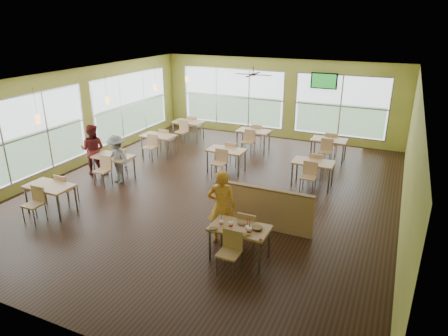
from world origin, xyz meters
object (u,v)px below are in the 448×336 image
Objects in this scene: man_plaid at (222,207)px; food_basket at (257,228)px; main_table at (240,232)px; half_wall_divider at (263,208)px.

man_plaid is 7.47× the size of food_basket.
main_table is 0.88× the size of man_plaid.
half_wall_divider is 1.46m from food_basket.
man_plaid reaches higher than half_wall_divider.
half_wall_divider is 1.39× the size of man_plaid.
man_plaid is 1.07m from food_basket.
food_basket is at bearing 136.56° from man_plaid.
man_plaid is at bearing 142.18° from main_table.
main_table is at bearing 122.62° from man_plaid.
man_plaid is at bearing 156.12° from food_basket.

